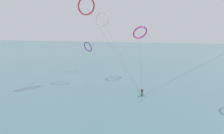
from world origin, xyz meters
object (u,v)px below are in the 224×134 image
at_px(kite_magenta, 140,33).
at_px(kite_violet, 88,47).
at_px(surfer_teal, 142,93).
at_px(kite_crimson, 86,6).
at_px(kite_ivory, 102,19).

xyz_separation_m(kite_magenta, kite_violet, (-18.48, 2.43, -5.11)).
xyz_separation_m(surfer_teal, kite_crimson, (-17.40, 13.64, 19.94)).
distance_m(kite_crimson, kite_magenta, 18.74).
height_order(kite_crimson, kite_ivory, kite_crimson).
bearing_deg(surfer_teal, kite_ivory, 0.42).
xyz_separation_m(kite_crimson, kite_violet, (-4.25, 12.04, -12.63)).
bearing_deg(kite_ivory, kite_violet, 148.45).
bearing_deg(kite_crimson, kite_violet, -115.73).
distance_m(surfer_teal, kite_violet, 34.37).
bearing_deg(kite_crimson, kite_ivory, -179.70).
relative_size(surfer_teal, kite_violet, 0.03).
bearing_deg(kite_ivory, kite_magenta, 44.46).
bearing_deg(kite_violet, kite_crimson, 138.97).
distance_m(kite_ivory, kite_violet, 14.66).
bearing_deg(surfer_teal, kite_magenta, -30.36).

